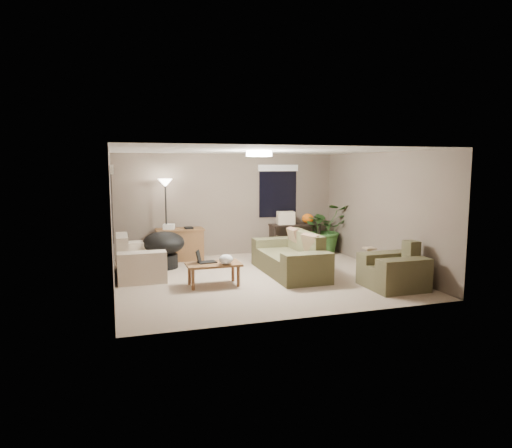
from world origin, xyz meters
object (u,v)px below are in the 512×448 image
object	(u,v)px
houseplant	(326,234)
papasan_chair	(164,247)
loveseat	(139,261)
console_table	(295,236)
desk	(180,244)
armchair	(394,272)
coffee_table	(214,267)
cat_scratching_post	(369,261)
main_sofa	(291,259)
floor_lamp	(166,193)

from	to	relation	value
houseplant	papasan_chair	bearing A→B (deg)	-173.64
loveseat	console_table	world-z (taller)	loveseat
desk	armchair	bearing A→B (deg)	-46.78
coffee_table	papasan_chair	bearing A→B (deg)	112.38
coffee_table	desk	xyz separation A→B (m)	(-0.27, 2.45, 0.02)
coffee_table	cat_scratching_post	world-z (taller)	cat_scratching_post
papasan_chair	cat_scratching_post	bearing A→B (deg)	-21.01
coffee_table	houseplant	distance (m)	4.02
main_sofa	floor_lamp	bearing A→B (deg)	139.79
armchair	papasan_chair	xyz separation A→B (m)	(-3.82, 2.89, 0.17)
armchair	floor_lamp	bearing A→B (deg)	136.07
coffee_table	console_table	size ratio (longest dim) A/B	0.77
armchair	papasan_chair	size ratio (longest dim) A/B	0.87
main_sofa	desk	world-z (taller)	main_sofa
coffee_table	floor_lamp	size ratio (longest dim) A/B	0.52
loveseat	houseplant	distance (m)	4.76
papasan_chair	houseplant	size ratio (longest dim) A/B	0.90
papasan_chair	houseplant	bearing A→B (deg)	6.36
papasan_chair	cat_scratching_post	xyz separation A→B (m)	(4.10, -1.58, -0.25)
houseplant	main_sofa	bearing A→B (deg)	-132.95
loveseat	desk	world-z (taller)	loveseat
loveseat	cat_scratching_post	bearing A→B (deg)	-12.05
desk	console_table	distance (m)	2.91
armchair	loveseat	bearing A→B (deg)	152.16
console_table	coffee_table	bearing A→B (deg)	-136.70
papasan_chair	loveseat	bearing A→B (deg)	-134.40
armchair	houseplant	size ratio (longest dim) A/B	0.79
console_table	houseplant	size ratio (longest dim) A/B	1.02
main_sofa	papasan_chair	xyz separation A→B (m)	(-2.45, 1.30, 0.17)
loveseat	console_table	distance (m)	4.13
coffee_table	console_table	xyz separation A→B (m)	(2.63, 2.48, 0.08)
coffee_table	floor_lamp	distance (m)	2.77
floor_lamp	houseplant	distance (m)	4.10
main_sofa	coffee_table	size ratio (longest dim) A/B	2.20
armchair	cat_scratching_post	distance (m)	1.35
armchair	cat_scratching_post	size ratio (longest dim) A/B	2.00
main_sofa	cat_scratching_post	world-z (taller)	main_sofa
armchair	cat_scratching_post	xyz separation A→B (m)	(0.28, 1.32, -0.08)
loveseat	coffee_table	bearing A→B (deg)	-42.38
houseplant	armchair	bearing A→B (deg)	-94.45
main_sofa	papasan_chair	distance (m)	2.77
desk	cat_scratching_post	world-z (taller)	desk
loveseat	houseplant	size ratio (longest dim) A/B	1.26
console_table	houseplant	world-z (taller)	houseplant
coffee_table	floor_lamp	bearing A→B (deg)	103.66
armchair	main_sofa	bearing A→B (deg)	130.73
loveseat	console_table	size ratio (longest dim) A/B	1.23
main_sofa	loveseat	bearing A→B (deg)	166.53
desk	floor_lamp	world-z (taller)	floor_lamp
loveseat	papasan_chair	distance (m)	0.83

